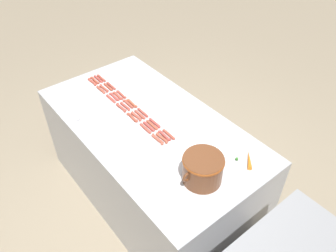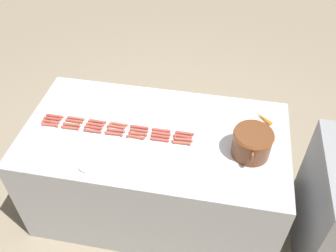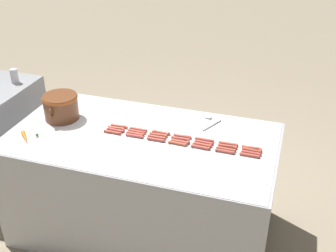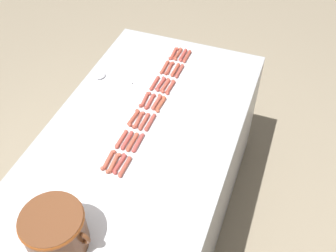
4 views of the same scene
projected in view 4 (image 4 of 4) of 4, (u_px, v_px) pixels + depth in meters
The scene contains 32 objects.
ground_plane at pixel (144, 223), 2.81m from camera, with size 20.00×20.00×0.00m, color gray.
griddle_counter at pixel (141, 185), 2.49m from camera, with size 1.04×1.96×0.89m.
hot_dog_0 at pixel (187, 56), 2.68m from camera, with size 0.02×0.14×0.02m.
hot_dog_1 at pixel (179, 71), 2.57m from camera, with size 0.02×0.14×0.02m.
hot_dog_2 at pixel (170, 87), 2.45m from camera, with size 0.03×0.14×0.02m.
hot_dog_3 at pixel (161, 104), 2.34m from camera, with size 0.03×0.14×0.02m.
hot_dog_4 at pixel (150, 122), 2.24m from camera, with size 0.02×0.14×0.02m.
hot_dog_5 at pixel (138, 143), 2.13m from camera, with size 0.02×0.14×0.02m.
hot_dog_6 at pixel (125, 167), 2.02m from camera, with size 0.02×0.14×0.02m.
hot_dog_7 at pixel (183, 55), 2.69m from camera, with size 0.02×0.14×0.02m.
hot_dog_8 at pixel (175, 70), 2.57m from camera, with size 0.02×0.14×0.02m.
hot_dog_9 at pixel (165, 85), 2.46m from camera, with size 0.03×0.14×0.02m.
hot_dog_10 at pixel (156, 102), 2.36m from camera, with size 0.03×0.14×0.02m.
hot_dog_11 at pixel (144, 121), 2.24m from camera, with size 0.02×0.14×0.02m.
hot_dog_12 at pixel (132, 142), 2.13m from camera, with size 0.02×0.14×0.02m.
hot_dog_13 at pixel (119, 164), 2.03m from camera, with size 0.03×0.14×0.02m.
hot_dog_14 at pixel (178, 54), 2.70m from camera, with size 0.03×0.14×0.02m.
hot_dog_15 at pixel (169, 68), 2.59m from camera, with size 0.03×0.14×0.02m.
hot_dog_16 at pixel (161, 84), 2.47m from camera, with size 0.03×0.14×0.02m.
hot_dog_17 at pixel (150, 101), 2.36m from camera, with size 0.03×0.14×0.02m.
hot_dog_18 at pixel (139, 120), 2.25m from camera, with size 0.03×0.14×0.02m.
hot_dog_19 at pixel (127, 140), 2.14m from camera, with size 0.02×0.14×0.02m.
hot_dog_20 at pixel (114, 163), 2.03m from camera, with size 0.03×0.14×0.02m.
hot_dog_21 at pixel (174, 54), 2.70m from camera, with size 0.03×0.14×0.02m.
hot_dog_22 at pixel (165, 67), 2.59m from camera, with size 0.03×0.14×0.02m.
hot_dog_23 at pixel (155, 83), 2.48m from camera, with size 0.02×0.14×0.02m.
hot_dog_24 at pixel (145, 99), 2.37m from camera, with size 0.03×0.14×0.02m.
hot_dog_25 at pixel (134, 118), 2.26m from camera, with size 0.03×0.14×0.02m.
hot_dog_26 at pixel (121, 139), 2.15m from camera, with size 0.02×0.14×0.02m.
hot_dog_27 at pixel (108, 160), 2.05m from camera, with size 0.03×0.14×0.02m.
bean_pot at pixel (55, 229), 1.66m from camera, with size 0.34×0.27×0.20m.
serving_spoon at pixel (108, 76), 2.53m from camera, with size 0.26×0.15×0.02m.
Camera 4 is at (-0.67, 1.33, 2.49)m, focal length 42.55 mm.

